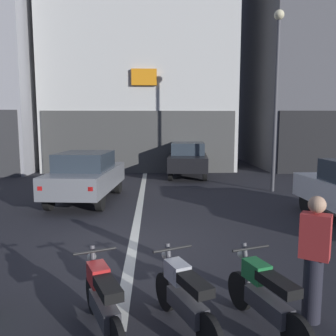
{
  "coord_description": "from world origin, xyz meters",
  "views": [
    {
      "loc": [
        0.45,
        -7.0,
        2.58
      ],
      "look_at": [
        0.83,
        2.0,
        1.4
      ],
      "focal_mm": 36.84,
      "sensor_mm": 36.0,
      "label": 1
    }
  ],
  "objects": [
    {
      "name": "building_far_right",
      "position": [
        11.22,
        14.58,
        8.93
      ],
      "size": [
        9.3,
        8.9,
        17.88
      ],
      "color": "#56565B",
      "rests_on": "ground"
    },
    {
      "name": "street_lamp",
      "position": [
        4.96,
        5.73,
        4.03
      ],
      "size": [
        0.36,
        0.36,
        6.6
      ],
      "color": "#47474C",
      "rests_on": "ground"
    },
    {
      "name": "person_by_motorcycles",
      "position": [
        2.5,
        -2.86,
        0.86
      ],
      "size": [
        0.42,
        0.38,
        1.67
      ],
      "color": "#23232D",
      "rests_on": "ground"
    },
    {
      "name": "motorcycle_red_row_leftmost",
      "position": [
        -0.18,
        -3.05,
        0.46
      ],
      "size": [
        0.75,
        1.57,
        0.98
      ],
      "color": "black",
      "rests_on": "ground"
    },
    {
      "name": "ground_plane",
      "position": [
        0.0,
        0.0,
        0.0
      ],
      "size": [
        120.0,
        120.0,
        0.0
      ],
      "primitive_type": "plane",
      "color": "#232328"
    },
    {
      "name": "motorcycle_green_row_centre",
      "position": [
        1.82,
        -3.05,
        0.46
      ],
      "size": [
        0.67,
        1.61,
        0.98
      ],
      "color": "black",
      "rests_on": "ground"
    },
    {
      "name": "car_grey_crossing_near",
      "position": [
        -1.78,
        4.33,
        0.89
      ],
      "size": [
        2.16,
        4.25,
        1.64
      ],
      "color": "black",
      "rests_on": "ground"
    },
    {
      "name": "building_mid_block",
      "position": [
        -0.28,
        14.57,
        7.94
      ],
      "size": [
        10.24,
        7.86,
        15.9
      ],
      "color": "silver",
      "rests_on": "ground"
    },
    {
      "name": "lane_centre_line",
      "position": [
        0.0,
        6.0,
        0.0
      ],
      "size": [
        0.2,
        18.0,
        0.01
      ],
      "primitive_type": "cube",
      "color": "silver",
      "rests_on": "ground"
    },
    {
      "name": "car_black_down_street",
      "position": [
        2.11,
        9.59,
        0.89
      ],
      "size": [
        2.18,
        4.26,
        1.64
      ],
      "color": "black",
      "rests_on": "ground"
    },
    {
      "name": "motorcycle_silver_row_left_mid",
      "position": [
        0.82,
        -3.01,
        0.46
      ],
      "size": [
        0.75,
        1.56,
        0.98
      ],
      "color": "black",
      "rests_on": "ground"
    }
  ]
}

